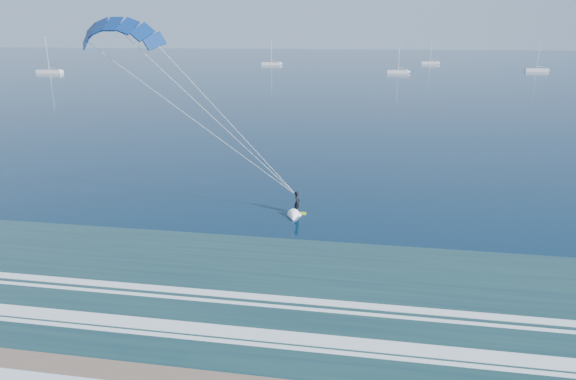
% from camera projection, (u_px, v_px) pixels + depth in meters
% --- Properties ---
extents(kitesurfer_rig, '(20.06, 5.40, 17.88)m').
position_uv_depth(kitesurfer_rig, '(206.00, 112.00, 43.13)').
color(kitesurfer_rig, '#B6DD1A').
rests_on(kitesurfer_rig, ground).
extents(sailboat_0, '(10.29, 2.40, 13.78)m').
position_uv_depth(sailboat_0, '(50.00, 71.00, 198.24)').
color(sailboat_0, silver).
rests_on(sailboat_0, ground).
extents(sailboat_1, '(9.37, 2.40, 12.54)m').
position_uv_depth(sailboat_1, '(272.00, 64.00, 244.92)').
color(sailboat_1, silver).
rests_on(sailboat_1, ground).
extents(sailboat_2, '(8.04, 2.40, 11.25)m').
position_uv_depth(sailboat_2, '(398.00, 72.00, 197.21)').
color(sailboat_2, silver).
rests_on(sailboat_2, ground).
extents(sailboat_3, '(8.21, 2.40, 11.24)m').
position_uv_depth(sailboat_3, '(430.00, 63.00, 251.35)').
color(sailboat_3, silver).
rests_on(sailboat_3, ground).
extents(sailboat_4, '(8.58, 2.40, 11.72)m').
position_uv_depth(sailboat_4, '(537.00, 70.00, 205.73)').
color(sailboat_4, silver).
rests_on(sailboat_4, ground).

